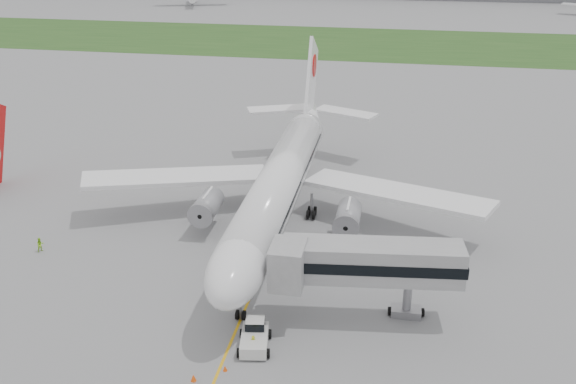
% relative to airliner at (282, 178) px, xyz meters
% --- Properties ---
extents(ground, '(600.00, 600.00, 0.00)m').
position_rel_airliner_xyz_m(ground, '(0.00, -4.87, -5.66)').
color(ground, '#939496').
rests_on(ground, ground).
extents(apron_markings, '(70.00, 70.00, 0.04)m').
position_rel_airliner_xyz_m(apron_markings, '(0.00, -9.87, -5.66)').
color(apron_markings, gold).
rests_on(apron_markings, ground).
extents(grass_strip, '(600.00, 50.00, 0.02)m').
position_rel_airliner_xyz_m(grass_strip, '(0.00, 115.13, -5.65)').
color(grass_strip, '#244B1C').
rests_on(grass_strip, ground).
extents(airliner, '(48.13, 53.95, 17.88)m').
position_rel_airliner_xyz_m(airliner, '(0.00, 0.00, 0.00)').
color(airliner, white).
rests_on(airliner, ground).
extents(pushback_tug, '(3.19, 4.26, 2.03)m').
position_rel_airliner_xyz_m(pushback_tug, '(2.09, -23.30, -4.73)').
color(pushback_tug, silver).
rests_on(pushback_tug, ground).
extents(jet_bridge, '(16.63, 6.37, 7.71)m').
position_rel_airliner_xyz_m(jet_bridge, '(10.34, -17.81, 0.05)').
color(jet_bridge, gray).
rests_on(jet_bridge, ground).
extents(safety_cone_left, '(0.45, 0.45, 0.62)m').
position_rel_airliner_xyz_m(safety_cone_left, '(-1.60, -28.57, -5.35)').
color(safety_cone_left, '#F8510D').
rests_on(safety_cone_left, ground).
extents(safety_cone_right, '(0.36, 0.36, 0.49)m').
position_rel_airliner_xyz_m(safety_cone_right, '(0.50, -26.96, -5.42)').
color(safety_cone_right, '#F8510D').
rests_on(safety_cone_right, ground).
extents(ground_crew_near, '(0.65, 0.49, 1.59)m').
position_rel_airliner_xyz_m(ground_crew_near, '(2.16, -24.17, -4.87)').
color(ground_crew_near, gold).
rests_on(ground_crew_near, ground).
extents(ground_crew_far, '(0.95, 0.98, 1.60)m').
position_rel_airliner_xyz_m(ground_crew_far, '(-24.26, -11.47, -4.86)').
color(ground_crew_far, '#93DA24').
rests_on(ground_crew_far, ground).
extents(distant_aircraft_left, '(34.36, 32.16, 10.80)m').
position_rel_airliner_xyz_m(distant_aircraft_left, '(-70.13, 182.46, -5.66)').
color(distant_aircraft_left, white).
rests_on(distant_aircraft_left, ground).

